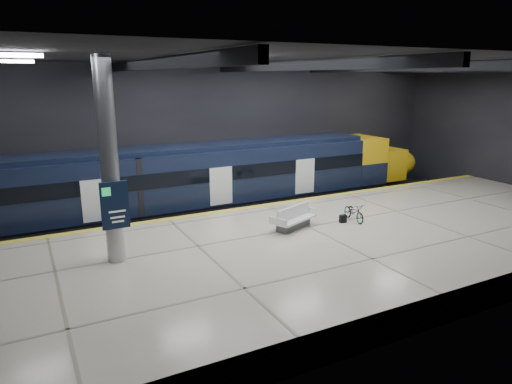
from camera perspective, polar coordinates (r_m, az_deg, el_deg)
ground at (r=20.81m, az=4.96°, el=-6.40°), size 30.00×30.00×0.00m
room_shell at (r=19.54m, az=5.31°, el=9.49°), size 30.10×16.10×8.05m
platform at (r=18.69m, az=9.12°, el=-7.17°), size 30.00×11.00×1.10m
safety_strip at (r=22.71m, az=1.31°, el=-1.63°), size 30.00×0.40×0.01m
rails at (r=25.34m, az=-1.70°, el=-2.35°), size 30.00×1.52×0.16m
train at (r=23.71m, az=-8.42°, el=1.28°), size 29.40×2.84×3.79m
bench at (r=19.28m, az=4.71°, el=-3.55°), size 2.38×1.66×0.97m
bicycle at (r=20.64m, az=12.16°, el=-2.44°), size 0.74×1.60×0.81m
pannier_bag at (r=20.35m, az=10.81°, el=-3.29°), size 0.31×0.20×0.35m
info_column at (r=15.82m, az=-17.83°, el=3.16°), size 0.90×0.78×6.90m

